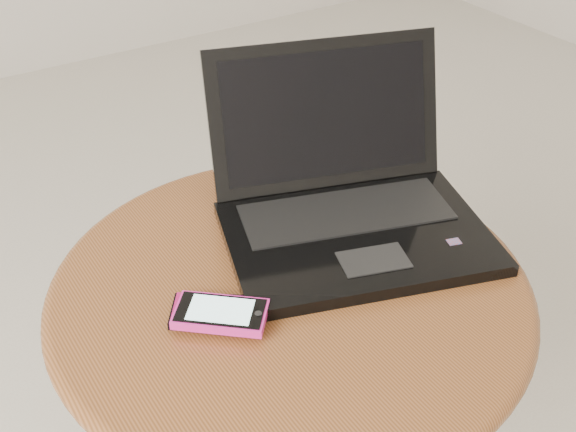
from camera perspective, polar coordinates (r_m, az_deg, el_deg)
table at (r=1.01m, az=0.17°, el=-9.56°), size 0.62×0.62×0.49m
laptop at (r=1.02m, az=4.61°, el=1.23°), size 0.42×0.40×0.22m
phone_black at (r=0.89m, az=-5.57°, el=-7.42°), size 0.12×0.11×0.01m
phone_pink at (r=0.87m, az=-5.22°, el=-7.52°), size 0.12×0.11×0.01m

